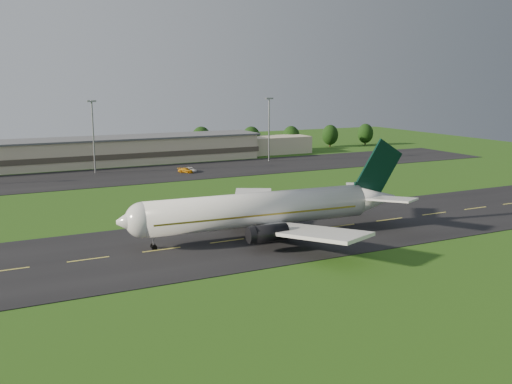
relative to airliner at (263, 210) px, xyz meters
name	(u,v)px	position (x,y,z in m)	size (l,w,h in m)	color
ground	(162,250)	(-17.38, 0.05, -4.66)	(360.00, 360.00, 0.00)	#214D13
taxiway	(162,250)	(-17.38, 0.05, -4.61)	(220.00, 30.00, 0.10)	black
apron	(82,179)	(-17.38, 72.05, -4.61)	(260.00, 30.00, 0.10)	black
airliner	(263,210)	(0.00, 0.00, 0.00)	(51.30, 42.11, 15.57)	white
terminal	(89,153)	(-10.98, 96.23, -0.67)	(145.00, 16.00, 8.40)	#C3AE95
light_mast_centre	(93,128)	(-12.38, 80.05, 8.08)	(2.40, 1.20, 20.35)	gray
light_mast_east	(269,122)	(42.62, 80.05, 8.08)	(2.40, 1.20, 20.35)	gray
tree_line	(138,143)	(6.80, 105.76, 0.37)	(196.35, 9.75, 10.00)	black
service_vehicle_c	(191,170)	(12.29, 69.83, -3.89)	(2.22, 4.82, 1.34)	white
service_vehicle_d	(186,170)	(10.69, 69.28, -3.88)	(1.90, 4.68, 1.36)	orange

